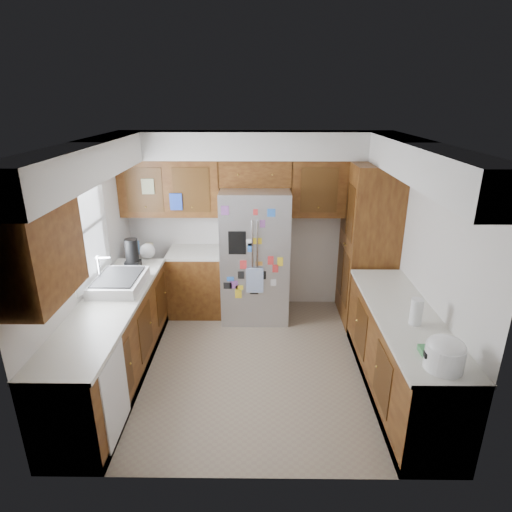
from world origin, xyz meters
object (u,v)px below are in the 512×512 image
at_px(pantry, 368,244).
at_px(rice_cooker, 445,353).
at_px(fridge, 255,255).
at_px(paper_towel, 416,312).

bearing_deg(pantry, rice_cooker, -90.01).
xyz_separation_m(fridge, rice_cooker, (1.50, -2.58, 0.16)).
height_order(pantry, paper_towel, pantry).
xyz_separation_m(fridge, paper_towel, (1.52, -1.89, 0.15)).
bearing_deg(pantry, fridge, 177.94).
height_order(fridge, rice_cooker, fridge).
xyz_separation_m(pantry, fridge, (-1.50, 0.05, -0.17)).
distance_m(pantry, paper_towel, 1.83).
height_order(pantry, fridge, pantry).
bearing_deg(fridge, pantry, -2.06).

